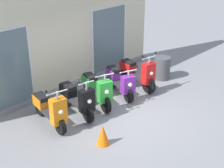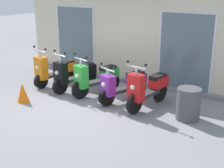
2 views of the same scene
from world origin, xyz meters
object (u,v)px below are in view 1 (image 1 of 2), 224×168
object	(u,v)px
scooter_black	(77,98)
traffic_cone	(103,135)
scooter_red	(138,73)
scooter_green	(97,89)
scooter_purple	(120,81)
trash_bin	(162,68)
scooter_orange	(50,109)

from	to	relation	value
scooter_black	traffic_cone	distance (m)	1.63
scooter_black	scooter_red	bearing A→B (deg)	-1.91
scooter_green	traffic_cone	xyz separation A→B (m)	(-1.28, -1.55, -0.23)
scooter_purple	scooter_red	distance (m)	0.76
scooter_black	trash_bin	distance (m)	3.57
scooter_orange	scooter_red	world-z (taller)	scooter_red
scooter_orange	scooter_green	xyz separation A→B (m)	(1.61, -0.05, 0.02)
scooter_purple	traffic_cone	world-z (taller)	scooter_purple
scooter_green	trash_bin	distance (m)	2.81
scooter_green	scooter_red	distance (m)	1.68
scooter_red	traffic_cone	distance (m)	3.31
scooter_orange	traffic_cone	world-z (taller)	scooter_orange
traffic_cone	scooter_red	bearing A→B (deg)	26.07
scooter_orange	scooter_green	world-z (taller)	scooter_orange
scooter_purple	trash_bin	xyz separation A→B (m)	(1.87, -0.19, -0.07)
scooter_purple	scooter_red	xyz separation A→B (m)	(0.75, -0.07, 0.07)
scooter_orange	scooter_purple	bearing A→B (deg)	-1.87
trash_bin	scooter_red	bearing A→B (deg)	173.93
scooter_purple	traffic_cone	bearing A→B (deg)	-145.51
scooter_orange	trash_bin	size ratio (longest dim) A/B	2.08
scooter_black	trash_bin	xyz separation A→B (m)	(3.56, -0.20, -0.11)
scooter_red	scooter_purple	bearing A→B (deg)	174.71
scooter_orange	scooter_purple	size ratio (longest dim) A/B	1.04
scooter_purple	scooter_red	size ratio (longest dim) A/B	0.92
scooter_orange	scooter_purple	world-z (taller)	scooter_orange
scooter_green	scooter_red	size ratio (longest dim) A/B	0.96
scooter_orange	scooter_purple	xyz separation A→B (m)	(2.54, -0.08, -0.02)
trash_bin	traffic_cone	bearing A→B (deg)	-161.97
scooter_purple	trash_bin	distance (m)	1.88
traffic_cone	trash_bin	distance (m)	4.30
scooter_black	trash_bin	world-z (taller)	scooter_black
scooter_red	traffic_cone	size ratio (longest dim) A/B	3.18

